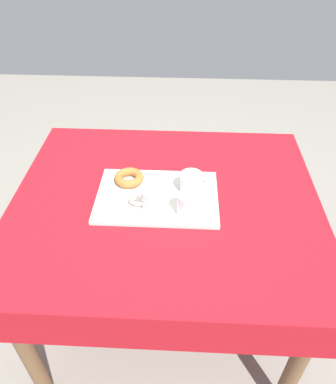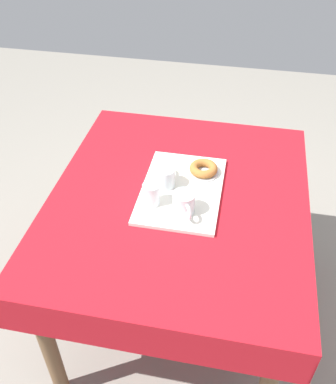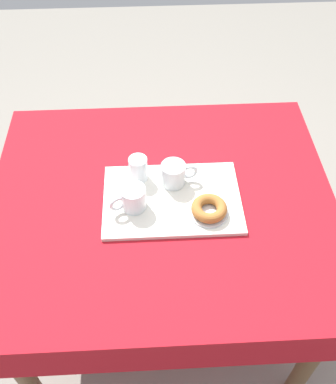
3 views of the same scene
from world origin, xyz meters
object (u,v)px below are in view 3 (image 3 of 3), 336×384
(water_glass_near, at_px, (138,170))
(sugar_donut_left, at_px, (209,208))
(serving_tray, at_px, (172,199))
(donut_plate_left, at_px, (209,212))
(tea_mug_right, at_px, (174,174))
(tea_mug_left, at_px, (133,199))
(dining_table, at_px, (163,219))

(water_glass_near, height_order, sugar_donut_left, water_glass_near)
(serving_tray, bearing_deg, donut_plate_left, 148.29)
(tea_mug_right, height_order, donut_plate_left, tea_mug_right)
(serving_tray, xyz_separation_m, water_glass_near, (0.11, -0.10, 0.05))
(tea_mug_left, bearing_deg, serving_tray, -166.90)
(dining_table, distance_m, serving_tray, 0.12)
(tea_mug_left, distance_m, water_glass_near, 0.13)
(water_glass_near, distance_m, sugar_donut_left, 0.29)
(serving_tray, xyz_separation_m, tea_mug_left, (0.13, 0.03, 0.05))
(donut_plate_left, bearing_deg, sugar_donut_left, 0.00)
(sugar_donut_left, bearing_deg, tea_mug_left, -9.58)
(donut_plate_left, bearing_deg, tea_mug_left, -9.58)
(dining_table, distance_m, sugar_donut_left, 0.22)
(dining_table, bearing_deg, sugar_donut_left, 152.55)
(serving_tray, relative_size, donut_plate_left, 3.61)
(tea_mug_left, relative_size, donut_plate_left, 0.94)
(dining_table, xyz_separation_m, serving_tray, (-0.03, 0.01, 0.11))
(serving_tray, bearing_deg, water_glass_near, -41.91)
(serving_tray, distance_m, sugar_donut_left, 0.14)
(dining_table, bearing_deg, water_glass_near, -50.28)
(serving_tray, distance_m, tea_mug_right, 0.09)
(water_glass_near, xyz_separation_m, donut_plate_left, (-0.23, 0.17, -0.04))
(dining_table, bearing_deg, tea_mug_left, 20.23)
(dining_table, relative_size, tea_mug_left, 9.78)
(dining_table, height_order, donut_plate_left, donut_plate_left)
(dining_table, xyz_separation_m, sugar_donut_left, (-0.15, 0.08, 0.14))
(tea_mug_right, height_order, water_glass_near, water_glass_near)
(serving_tray, distance_m, tea_mug_left, 0.14)
(dining_table, xyz_separation_m, water_glass_near, (0.08, -0.09, 0.16))
(tea_mug_left, height_order, donut_plate_left, tea_mug_left)
(tea_mug_left, distance_m, sugar_donut_left, 0.25)
(tea_mug_left, distance_m, donut_plate_left, 0.25)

